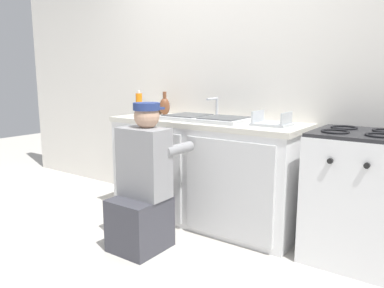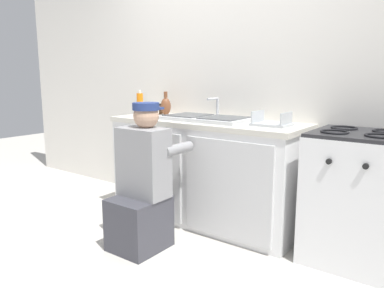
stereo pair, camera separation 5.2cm
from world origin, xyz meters
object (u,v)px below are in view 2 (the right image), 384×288
Objects in this scene: spice_bottle_pepper at (161,109)px; vase_decorative at (166,106)px; sink_double_basin at (206,118)px; dish_rack_tray at (271,123)px; stove_range at (355,197)px; soap_bottle_orange at (140,105)px; plumber_person at (142,189)px.

vase_decorative reaches higher than spice_bottle_pepper.
sink_double_basin is 0.62m from dish_rack_tray.
sink_double_basin is 3.48× the size of vase_decorative.
vase_decorative reaches higher than dish_rack_tray.
spice_bottle_pepper is (-1.93, 0.16, 0.50)m from stove_range.
dish_rack_tray is (1.28, 0.13, -0.09)m from soap_bottle_orange.
dish_rack_tray is at bearing -0.75° from sink_double_basin.
sink_double_basin is 0.88m from plumber_person.
plumber_person is at bearing -151.58° from stove_range.
stove_range is 2.01m from soap_bottle_orange.
sink_double_basin is at bearing 179.90° from stove_range.
spice_bottle_pepper is at bearing 123.23° from plumber_person.
plumber_person is (-0.08, -0.73, -0.48)m from sink_double_basin.
sink_double_basin is at bearing 12.05° from soap_bottle_orange.
dish_rack_tray is (0.70, 0.72, 0.48)m from plumber_person.
plumber_person reaches higher than dish_rack_tray.
soap_bottle_orange is 0.31m from spice_bottle_pepper.
vase_decorative is (-0.48, 0.85, 0.55)m from plumber_person.
plumber_person is (-1.35, -0.73, -0.00)m from stove_range.
dish_rack_tray reaches higher than stove_range.
stove_range is 3.34× the size of dish_rack_tray.
plumber_person is at bearing -45.56° from soap_bottle_orange.
plumber_person is at bearing -60.48° from vase_decorative.
vase_decorative is at bearing 119.52° from plumber_person.
stove_range is at bearing -3.71° from vase_decorative.
stove_range is 3.75× the size of soap_bottle_orange.
stove_range is at bearing -0.10° from sink_double_basin.
vase_decorative is 0.82× the size of dish_rack_tray.
spice_bottle_pepper reaches higher than stove_range.
dish_rack_tray is (0.62, -0.01, 0.01)m from sink_double_basin.
stove_range is 1.91m from vase_decorative.
spice_bottle_pepper is (-0.59, 0.89, 0.51)m from plumber_person.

